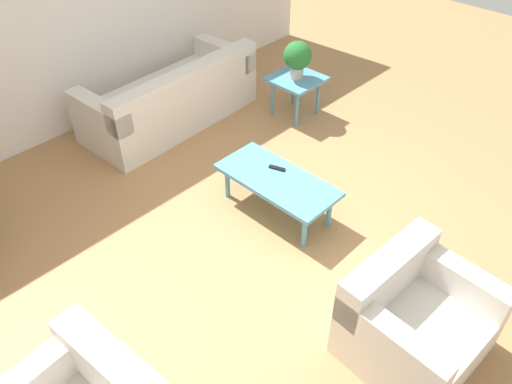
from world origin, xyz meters
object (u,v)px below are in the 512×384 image
object	(u,v)px
sofa	(172,100)
coffee_table	(277,182)
armchair	(412,320)
side_table_plant	(296,83)
potted_plant	(297,57)

from	to	relation	value
sofa	coffee_table	distance (m)	2.05
armchair	side_table_plant	size ratio (longest dim) A/B	1.68
armchair	coffee_table	size ratio (longest dim) A/B	0.83
coffee_table	side_table_plant	size ratio (longest dim) A/B	2.02
armchair	potted_plant	size ratio (longest dim) A/B	2.19
sofa	side_table_plant	bearing A→B (deg)	137.82
coffee_table	potted_plant	xyz separation A→B (m)	(1.06, -1.52, 0.41)
sofa	armchair	bearing A→B (deg)	74.87
sofa	coffee_table	bearing A→B (deg)	77.17
armchair	side_table_plant	bearing A→B (deg)	58.13
sofa	armchair	distance (m)	3.82
side_table_plant	armchair	bearing A→B (deg)	144.61
sofa	potted_plant	xyz separation A→B (m)	(-0.95, -1.16, 0.47)
armchair	potted_plant	distance (m)	3.44
sofa	coffee_table	world-z (taller)	sofa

